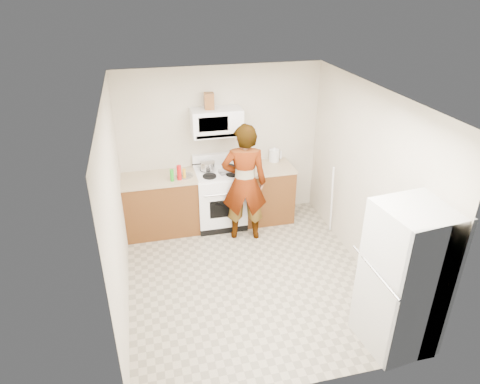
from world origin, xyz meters
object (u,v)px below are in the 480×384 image
object	(u,v)px
fridge	(405,279)
person	(244,183)
microwave	(217,122)
saucepan	(208,166)
gas_range	(220,197)
kettle	(274,155)

from	to	relation	value
fridge	person	bearing A→B (deg)	107.74
microwave	fridge	distance (m)	3.47
saucepan	fridge	bearing A→B (deg)	-62.80
gas_range	fridge	size ratio (longest dim) A/B	0.66
gas_range	microwave	bearing A→B (deg)	90.00
fridge	gas_range	bearing A→B (deg)	109.03
person	kettle	bearing A→B (deg)	-123.34
microwave	kettle	size ratio (longest dim) A/B	3.78
microwave	gas_range	bearing A→B (deg)	-90.00
gas_range	person	xyz separation A→B (m)	(0.29, -0.46, 0.44)
fridge	saucepan	distance (m)	3.41
person	kettle	distance (m)	0.96
fridge	kettle	bearing A→B (deg)	91.53
kettle	person	bearing A→B (deg)	-157.55
microwave	person	distance (m)	1.02
gas_range	microwave	world-z (taller)	microwave
gas_range	saucepan	world-z (taller)	gas_range
microwave	kettle	xyz separation A→B (m)	(0.96, 0.08, -0.66)
person	saucepan	size ratio (longest dim) A/B	8.22
person	kettle	world-z (taller)	person
gas_range	kettle	world-z (taller)	kettle
microwave	kettle	bearing A→B (deg)	4.78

